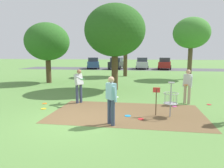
% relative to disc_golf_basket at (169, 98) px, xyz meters
% --- Properties ---
extents(ground_plane, '(160.00, 160.00, 0.00)m').
position_rel_disc_golf_basket_xyz_m(ground_plane, '(-3.43, -0.98, -0.75)').
color(ground_plane, '#5B8942').
extents(dirt_tee_pad, '(6.27, 3.63, 0.01)m').
position_rel_disc_golf_basket_xyz_m(dirt_tee_pad, '(-1.66, 0.24, -0.75)').
color(dirt_tee_pad, brown).
rests_on(dirt_tee_pad, ground).
extents(disc_golf_basket, '(0.98, 0.58, 1.39)m').
position_rel_disc_golf_basket_xyz_m(disc_golf_basket, '(0.00, 0.00, 0.00)').
color(disc_golf_basket, '#9E9EA3').
rests_on(disc_golf_basket, ground).
extents(player_foreground_watching, '(0.71, 1.04, 1.71)m').
position_rel_disc_golf_basket_xyz_m(player_foreground_watching, '(-4.22, 1.66, 0.23)').
color(player_foreground_watching, '#384260').
rests_on(player_foreground_watching, ground).
extents(player_throwing, '(0.47, 0.45, 1.71)m').
position_rel_disc_golf_basket_xyz_m(player_throwing, '(1.13, 2.35, 0.21)').
color(player_throwing, tan).
rests_on(player_throwing, ground).
extents(player_waiting_right, '(0.45, 0.45, 1.71)m').
position_rel_disc_golf_basket_xyz_m(player_waiting_right, '(-2.09, -1.27, 0.21)').
color(player_waiting_right, '#384260').
rests_on(player_waiting_right, ground).
extents(frisbee_near_basket, '(0.20, 0.20, 0.02)m').
position_rel_disc_golf_basket_xyz_m(frisbee_near_basket, '(2.18, 2.30, -0.74)').
color(frisbee_near_basket, red).
rests_on(frisbee_near_basket, ground).
extents(frisbee_by_tee, '(0.25, 0.25, 0.02)m').
position_rel_disc_golf_basket_xyz_m(frisbee_by_tee, '(-5.46, 0.30, -0.74)').
color(frisbee_by_tee, gold).
rests_on(frisbee_by_tee, ground).
extents(frisbee_far_left, '(0.25, 0.25, 0.02)m').
position_rel_disc_golf_basket_xyz_m(frisbee_far_left, '(-1.60, -0.18, -0.74)').
color(frisbee_far_left, '#1E93DB').
rests_on(frisbee_far_left, ground).
extents(frisbee_far_right, '(0.22, 0.22, 0.02)m').
position_rel_disc_golf_basket_xyz_m(frisbee_far_right, '(-1.07, -0.51, -0.74)').
color(frisbee_far_right, red).
rests_on(frisbee_far_right, ground).
extents(frisbee_scattered_a, '(0.21, 0.21, 0.02)m').
position_rel_disc_golf_basket_xyz_m(frisbee_scattered_a, '(0.46, 1.65, -0.74)').
color(frisbee_scattered_a, '#E53D99').
rests_on(frisbee_scattered_a, ground).
extents(frisbee_scattered_b, '(0.23, 0.23, 0.02)m').
position_rel_disc_golf_basket_xyz_m(frisbee_scattered_b, '(-5.88, 1.22, -0.74)').
color(frisbee_scattered_b, orange).
rests_on(frisbee_scattered_b, ground).
extents(tree_near_left, '(4.08, 4.08, 5.75)m').
position_rel_disc_golf_basket_xyz_m(tree_near_left, '(-3.01, 5.87, 3.23)').
color(tree_near_left, '#4C3823').
rests_on(tree_near_left, ground).
extents(tree_near_right, '(3.45, 3.45, 5.90)m').
position_rel_disc_golf_basket_xyz_m(tree_near_right, '(3.33, 12.87, 3.63)').
color(tree_near_right, brown).
rests_on(tree_near_right, ground).
extents(tree_mid_left, '(3.68, 3.68, 5.03)m').
position_rel_disc_golf_basket_xyz_m(tree_mid_left, '(-9.08, 8.29, 2.69)').
color(tree_mid_left, '#4C3823').
rests_on(tree_mid_left, ground).
extents(tree_mid_center, '(3.85, 3.85, 6.16)m').
position_rel_disc_golf_basket_xyz_m(tree_mid_center, '(-3.11, 14.51, 3.74)').
color(tree_mid_center, '#4C3823').
rests_on(tree_mid_center, ground).
extents(parking_lot_strip, '(36.00, 6.00, 0.01)m').
position_rel_disc_golf_basket_xyz_m(parking_lot_strip, '(-3.43, 25.42, -0.75)').
color(parking_lot_strip, '#4C4C51').
rests_on(parking_lot_strip, ground).
extents(parked_car_leftmost, '(2.74, 4.51, 1.84)m').
position_rel_disc_golf_basket_xyz_m(parked_car_leftmost, '(-9.41, 25.03, 0.17)').
color(parked_car_leftmost, '#2D4784').
rests_on(parked_car_leftmost, ground).
extents(parked_car_center_left, '(2.32, 4.37, 1.84)m').
position_rel_disc_golf_basket_xyz_m(parked_car_center_left, '(-5.50, 24.98, 0.17)').
color(parked_car_center_left, black).
rests_on(parked_car_center_left, ground).
extents(parked_car_center_right, '(2.04, 4.23, 1.84)m').
position_rel_disc_golf_basket_xyz_m(parked_car_center_right, '(-1.43, 25.86, 0.17)').
color(parked_car_center_right, '#B2B7BC').
rests_on(parked_car_center_right, ground).
extents(parked_car_rightmost, '(2.38, 4.40, 1.84)m').
position_rel_disc_golf_basket_xyz_m(parked_car_rightmost, '(2.15, 25.60, 0.17)').
color(parked_car_rightmost, maroon).
rests_on(parked_car_rightmost, ground).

